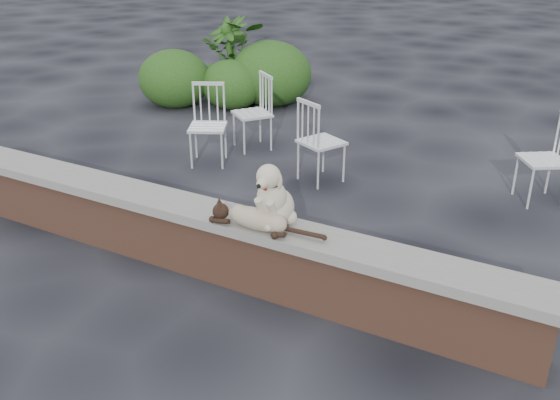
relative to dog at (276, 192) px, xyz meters
The scene contains 12 objects.
ground 1.27m from the dog, behind, with size 60.00×60.00×0.00m, color black.
brick_wall 1.12m from the dog, behind, with size 6.00×0.30×0.50m, color brown.
capstone 1.00m from the dog, behind, with size 6.20×0.40×0.08m, color slate.
dog is the anchor object (origin of this frame).
cat 0.24m from the dog, 118.07° to the right, with size 1.09×0.26×0.19m, color tan, non-canonical shape.
chair_b 3.31m from the dog, 124.51° to the left, with size 0.56×0.56×0.94m, color white, non-canonical shape.
chair_c 2.30m from the dog, 106.60° to the left, with size 0.56×0.56×0.94m, color white, non-canonical shape.
chair_a 2.89m from the dog, 135.53° to the left, with size 0.56×0.56×0.94m, color white, non-canonical shape.
chair_d 3.19m from the dog, 60.48° to the left, with size 0.56×0.56×0.94m, color white, non-canonical shape.
potted_plant_a 5.89m from the dog, 125.05° to the left, with size 1.11×0.96×1.23m, color #214915.
potted_plant_b 5.72m from the dog, 126.90° to the left, with size 0.72×0.72×1.29m, color #214915.
shrubbery 5.37m from the dog, 126.65° to the left, with size 2.46×1.93×1.02m.
Camera 1 is at (3.01, -3.63, 2.71)m, focal length 39.85 mm.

